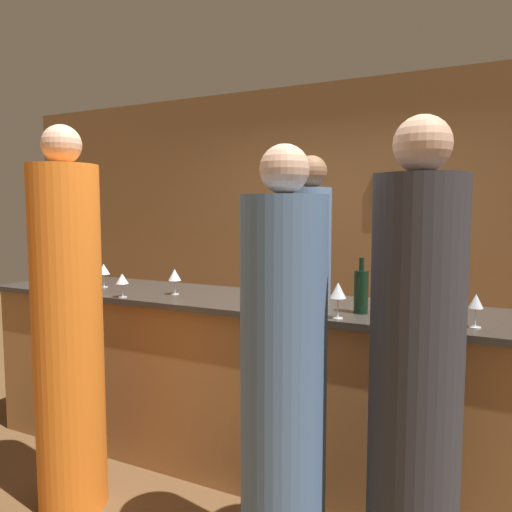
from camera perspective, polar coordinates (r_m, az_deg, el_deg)
ground_plane at (r=3.40m, az=-2.04°, el=-22.48°), size 14.00×14.00×0.00m
back_wall at (r=4.91m, az=9.57°, el=3.09°), size 8.00×0.08×2.80m
bar_counter at (r=3.19m, az=-2.07°, el=-14.07°), size 3.53×0.72×1.05m
bartender at (r=3.67m, az=6.18°, el=-4.81°), size 0.30×0.30×1.97m
guest_0 at (r=2.05m, az=17.73°, el=-14.36°), size 0.35×0.35×1.93m
guest_1 at (r=2.11m, az=3.14°, el=-14.85°), size 0.35×0.35×1.84m
guest_2 at (r=2.82m, az=-20.67°, el=-8.25°), size 0.36×0.36×2.01m
wine_bottle_0 at (r=2.63m, az=11.92°, el=-3.93°), size 0.07×0.07×0.29m
wine_glass_0 at (r=4.06m, az=-23.50°, el=-1.09°), size 0.06×0.06×0.16m
wine_glass_1 at (r=3.15m, az=-15.05°, el=-2.60°), size 0.08×0.08×0.15m
wine_glass_2 at (r=2.47m, az=23.84°, el=-4.88°), size 0.06×0.06×0.16m
wine_glass_3 at (r=3.19m, az=-9.28°, el=-2.21°), size 0.08×0.08×0.16m
wine_glass_4 at (r=3.59m, az=-17.01°, el=-1.50°), size 0.08×0.08×0.16m
wine_glass_5 at (r=2.84m, az=3.66°, el=-2.90°), size 0.08×0.08×0.17m
wine_glass_6 at (r=2.48m, az=9.36°, el=-3.99°), size 0.08×0.08×0.18m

